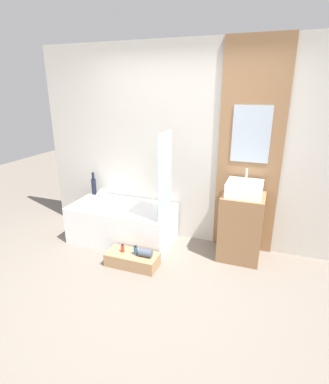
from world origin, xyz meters
The scene contains 13 objects.
ground_plane centered at (0.00, 0.00, 0.00)m, with size 12.00×12.00×0.00m, color slate.
wall_tiled_back centered at (0.00, 1.58, 1.30)m, with size 4.20×0.06×2.60m, color beige.
wall_wood_accent centered at (0.83, 1.53, 1.31)m, with size 0.76×0.04×2.60m.
bathtub centered at (-0.76, 1.16, 0.26)m, with size 1.39×0.74×0.51m.
glass_shower_screen centered at (-0.09, 1.05, 1.04)m, with size 0.01×0.47×1.05m, color silver.
wooden_step_bench centered at (-0.35, 0.62, 0.08)m, with size 0.63×0.29×0.16m, color #A87F56.
vanity_cabinet centered at (0.83, 1.27, 0.41)m, with size 0.50×0.47×0.83m, color #8E6642.
sink centered at (0.83, 1.27, 0.91)m, with size 0.41×0.40×0.30m.
vase_tall_dark centered at (-1.37, 1.45, 0.65)m, with size 0.07×0.07×0.34m.
vase_round_light centered at (-1.22, 1.43, 0.57)m, with size 0.11×0.11×0.11m, color white.
bottle_soap_primary centered at (-0.48, 0.62, 0.20)m, with size 0.04×0.04×0.10m.
bottle_soap_secondary centered at (-0.30, 0.62, 0.21)m, with size 0.05×0.05×0.12m.
towel_roll centered at (-0.18, 0.62, 0.20)m, with size 0.09×0.09×0.16m, color #4C5666.
Camera 1 is at (1.10, -2.19, 2.04)m, focal length 28.00 mm.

